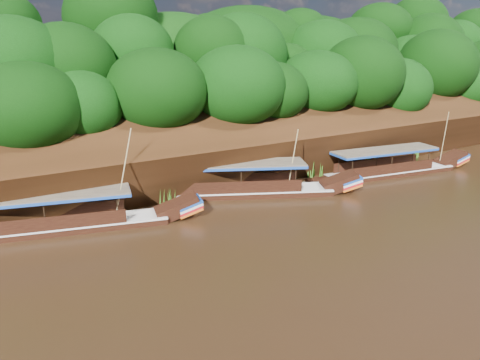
# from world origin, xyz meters

# --- Properties ---
(ground) EXTENTS (160.00, 160.00, 0.00)m
(ground) POSITION_xyz_m (0.00, 0.00, 0.00)
(ground) COLOR black
(ground) RESTS_ON ground
(riverbank) EXTENTS (120.00, 30.06, 19.40)m
(riverbank) POSITION_xyz_m (-0.01, 22.73, 1.89)
(riverbank) COLOR black
(riverbank) RESTS_ON ground
(boat_0) EXTENTS (14.22, 4.03, 5.65)m
(boat_0) POSITION_xyz_m (13.94, 6.56, 0.52)
(boat_0) COLOR black
(boat_0) RESTS_ON ground
(boat_1) EXTENTS (13.77, 7.99, 5.46)m
(boat_1) POSITION_xyz_m (0.86, 8.11, 0.56)
(boat_1) COLOR black
(boat_1) RESTS_ON ground
(boat_2) EXTENTS (14.76, 5.44, 6.37)m
(boat_2) POSITION_xyz_m (-12.32, 8.48, 0.52)
(boat_2) COLOR black
(boat_2) RESTS_ON ground
(reeds) EXTENTS (49.77, 2.62, 2.15)m
(reeds) POSITION_xyz_m (-3.50, 9.46, 0.89)
(reeds) COLOR #396E1B
(reeds) RESTS_ON ground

